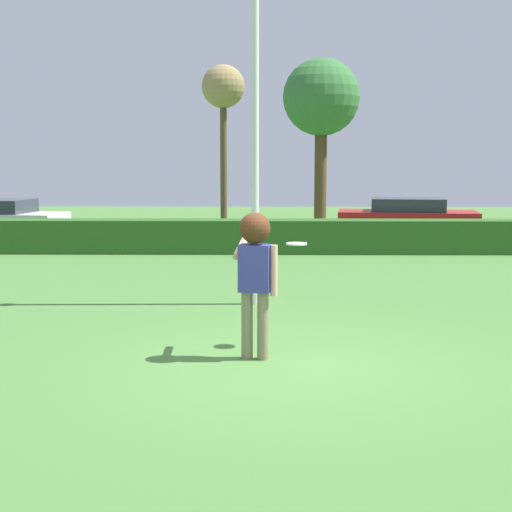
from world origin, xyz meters
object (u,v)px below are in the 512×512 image
at_px(parked_car_red, 407,216).
at_px(oak_tree, 321,100).
at_px(lamppost, 255,100).
at_px(frisbee, 297,244).
at_px(birch_tree, 223,91).
at_px(person, 255,263).

bearing_deg(parked_car_red, oak_tree, 123.07).
xyz_separation_m(lamppost, oak_tree, (2.13, 14.31, 1.09)).
xyz_separation_m(frisbee, birch_tree, (-1.99, 19.00, 3.59)).
relative_size(parked_car_red, oak_tree, 0.74).
distance_m(person, oak_tree, 18.24).
bearing_deg(parked_car_red, frisbee, -106.40).
relative_size(person, parked_car_red, 0.41).
relative_size(frisbee, parked_car_red, 0.06).
height_order(frisbee, lamppost, lamppost).
xyz_separation_m(person, oak_tree, (2.08, 17.82, 3.31)).
distance_m(parked_car_red, birch_tree, 9.17).
bearing_deg(lamppost, person, -89.23).
height_order(oak_tree, birch_tree, oak_tree).
height_order(parked_car_red, birch_tree, birch_tree).
distance_m(frisbee, lamppost, 3.59).
bearing_deg(lamppost, birch_tree, 95.03).
relative_size(lamppost, oak_tree, 1.04).
height_order(person, birch_tree, birch_tree).
height_order(frisbee, birch_tree, birch_tree).
distance_m(frisbee, birch_tree, 19.44).
xyz_separation_m(oak_tree, birch_tree, (-3.54, 1.80, 0.45)).
xyz_separation_m(person, lamppost, (-0.05, 3.51, 2.22)).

